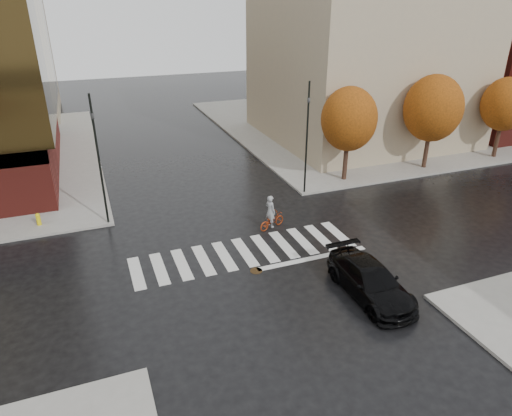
% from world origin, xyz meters
% --- Properties ---
extents(ground, '(120.00, 120.00, 0.00)m').
position_xyz_m(ground, '(0.00, 0.00, 0.00)').
color(ground, black).
rests_on(ground, ground).
extents(sidewalk_ne, '(30.00, 30.00, 0.15)m').
position_xyz_m(sidewalk_ne, '(21.00, 21.00, 0.07)').
color(sidewalk_ne, gray).
rests_on(sidewalk_ne, ground).
extents(crosswalk, '(12.00, 3.00, 0.01)m').
position_xyz_m(crosswalk, '(0.00, 0.50, 0.01)').
color(crosswalk, silver).
rests_on(crosswalk, ground).
extents(building_ne_tan, '(16.00, 16.00, 18.00)m').
position_xyz_m(building_ne_tan, '(17.00, 17.00, 9.15)').
color(building_ne_tan, tan).
rests_on(building_ne_tan, sidewalk_ne).
extents(building_ne_brick, '(14.00, 14.00, 14.00)m').
position_xyz_m(building_ne_brick, '(33.00, 16.00, 7.15)').
color(building_ne_brick, maroon).
rests_on(building_ne_brick, sidewalk_ne).
extents(tree_ne_a, '(3.80, 3.80, 6.50)m').
position_xyz_m(tree_ne_a, '(10.00, 7.40, 4.46)').
color(tree_ne_a, black).
rests_on(tree_ne_a, sidewalk_ne).
extents(tree_ne_b, '(4.20, 4.20, 6.89)m').
position_xyz_m(tree_ne_b, '(17.00, 7.40, 4.62)').
color(tree_ne_b, black).
rests_on(tree_ne_b, sidewalk_ne).
extents(tree_ne_c, '(3.60, 3.60, 6.31)m').
position_xyz_m(tree_ne_c, '(24.00, 7.40, 4.37)').
color(tree_ne_c, black).
rests_on(tree_ne_c, sidewalk_ne).
extents(sedan, '(2.09, 5.07, 1.47)m').
position_xyz_m(sedan, '(3.87, -4.95, 0.73)').
color(sedan, black).
rests_on(sedan, ground).
extents(cyclist, '(1.87, 1.22, 2.01)m').
position_xyz_m(cyclist, '(2.31, 2.50, 0.69)').
color(cyclist, '#9F300E').
rests_on(cyclist, ground).
extents(traffic_light_nw, '(0.20, 0.16, 7.35)m').
position_xyz_m(traffic_light_nw, '(-6.30, 6.30, 4.34)').
color(traffic_light_nw, black).
rests_on(traffic_light_nw, sidewalk_nw).
extents(traffic_light_ne, '(0.15, 0.18, 7.22)m').
position_xyz_m(traffic_light_ne, '(6.30, 6.30, 4.25)').
color(traffic_light_ne, black).
rests_on(traffic_light_ne, sidewalk_ne).
extents(fire_hydrant, '(0.26, 0.26, 0.72)m').
position_xyz_m(fire_hydrant, '(-10.00, 7.34, 0.55)').
color(fire_hydrant, yellow).
rests_on(fire_hydrant, sidewalk_nw).
extents(manhole, '(0.74, 0.74, 0.01)m').
position_xyz_m(manhole, '(-0.08, -1.37, 0.01)').
color(manhole, '#422E17').
rests_on(manhole, ground).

